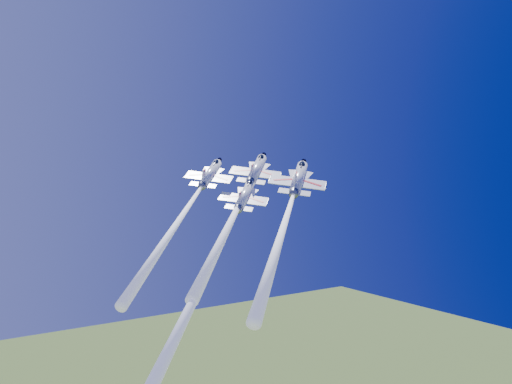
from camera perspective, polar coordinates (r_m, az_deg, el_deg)
jet_lead at (r=98.44m, az=-1.71°, el=-1.30°), size 28.28×30.94×35.76m
jet_left at (r=93.59m, az=-7.07°, el=-1.86°), size 26.09×28.64×33.99m
jet_right at (r=94.50m, az=3.11°, el=-2.40°), size 29.04×31.62×35.32m
jet_slot at (r=85.95m, az=-3.76°, el=-5.69°), size 29.14×32.26×40.66m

